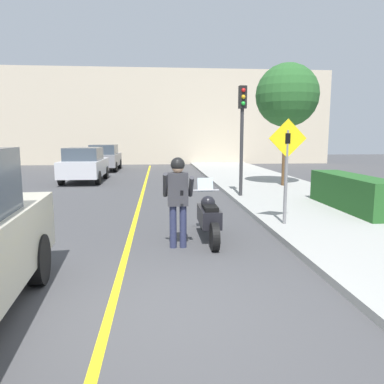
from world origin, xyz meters
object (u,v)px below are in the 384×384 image
Objects in this scene: street_tree at (287,96)px; parked_car_silver at (84,164)px; person_biker at (178,192)px; crossing_sign at (287,161)px; parked_car_grey at (104,157)px; motorcycle at (209,217)px; traffic_light at (242,120)px.

street_tree is 10.02m from parked_car_silver.
crossing_sign is (2.63, 1.29, 0.51)m from person_biker.
parked_car_grey is (-6.52, 16.34, -0.78)m from crossing_sign.
motorcycle is 9.42m from street_tree.
traffic_light is at bearing 70.09° from motorcycle.
crossing_sign is 0.49× the size of street_tree.
parked_car_grey is (0.10, 6.18, 0.00)m from parked_car_silver.
person_biker is at bearing -121.21° from street_tree.
person_biker is at bearing -153.94° from crossing_sign.
street_tree is (4.99, 8.24, 2.76)m from person_biker.
traffic_light is 0.90× the size of parked_car_grey.
parked_car_silver reaches higher than motorcycle.
crossing_sign is 0.66× the size of traffic_light.
motorcycle is 2.36m from crossing_sign.
person_biker is at bearing -114.15° from traffic_light.
parked_car_silver is (-6.63, 10.17, -0.78)m from crossing_sign.
parked_car_grey is at bearing 133.42° from street_tree.
street_tree is (2.47, 2.61, 1.12)m from traffic_light.
street_tree is at bearing -19.66° from parked_car_silver.
street_tree is at bearing 58.79° from person_biker.
street_tree is at bearing 46.62° from traffic_light.
crossing_sign is 4.49m from traffic_light.
person_biker reaches higher than parked_car_grey.
person_biker is 0.36× the size of street_tree.
crossing_sign is at bearing 19.93° from motorcycle.
street_tree is 1.21× the size of parked_car_silver.
parked_car_grey is (-3.89, 17.63, -0.27)m from person_biker.
traffic_light reaches higher than motorcycle.
person_biker is 10.03m from street_tree.
traffic_light is at bearing 65.85° from person_biker.
parked_car_grey is (-4.59, 17.05, 0.37)m from motorcycle.
traffic_light is (1.83, 5.04, 2.28)m from motorcycle.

